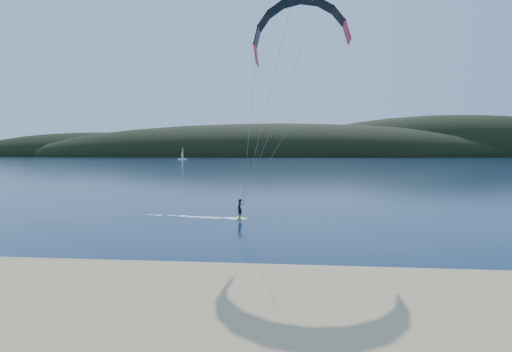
# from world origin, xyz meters

# --- Properties ---
(ground) EXTENTS (1800.00, 1800.00, 0.00)m
(ground) POSITION_xyz_m (0.00, 0.00, 0.00)
(ground) COLOR #081D3E
(ground) RESTS_ON ground
(wet_sand) EXTENTS (220.00, 2.50, 0.10)m
(wet_sand) POSITION_xyz_m (0.00, 4.50, 0.05)
(wet_sand) COLOR #8E7452
(wet_sand) RESTS_ON ground
(headland) EXTENTS (1200.00, 310.00, 140.00)m
(headland) POSITION_xyz_m (0.63, 745.28, 0.00)
(headland) COLOR black
(headland) RESTS_ON ground
(kitesurfer_near) EXTENTS (21.16, 8.23, 18.48)m
(kitesurfer_near) POSITION_xyz_m (7.53, 18.70, 15.01)
(kitesurfer_near) COLOR #B0E81B
(kitesurfer_near) RESTS_ON ground
(kitesurfer_far) EXTENTS (12.19, 6.00, 16.97)m
(kitesurfer_far) POSITION_xyz_m (-11.41, 207.20, 13.83)
(kitesurfer_far) COLOR #B0E81B
(kitesurfer_far) RESTS_ON ground
(sailboat) EXTENTS (8.79, 5.66, 12.52)m
(sailboat) POSITION_xyz_m (-110.20, 402.87, 0.92)
(sailboat) COLOR white
(sailboat) RESTS_ON ground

